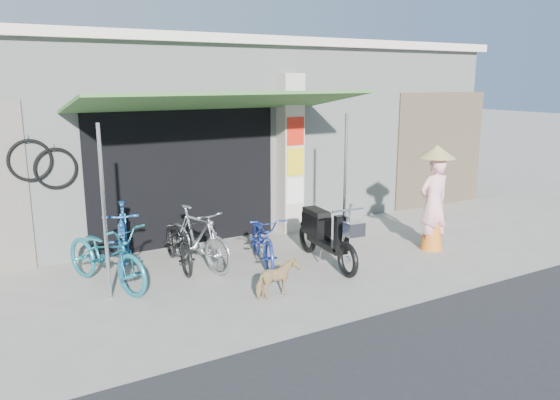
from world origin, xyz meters
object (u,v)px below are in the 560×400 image
bike_teal (106,255)px  moped (325,235)px  street_dog (277,279)px  bike_blue (123,240)px  nun (434,199)px  bike_black (179,242)px  bike_navy (263,239)px  bike_silver (197,238)px

bike_teal → moped: bearing=-33.8°
bike_teal → street_dog: bearing=-60.5°
bike_teal → bike_blue: bearing=27.6°
street_dog → moped: (1.35, 0.82, 0.22)m
bike_teal → nun: bearing=-32.3°
street_dog → nun: 3.48m
moped → nun: bearing=-2.7°
bike_black → bike_navy: size_ratio=0.98×
bike_blue → street_dog: bearing=-35.1°
bike_silver → moped: (1.84, -0.83, -0.01)m
bike_blue → street_dog: (1.55, -1.95, -0.28)m
bike_silver → street_dog: bike_silver is taller
bike_silver → bike_navy: bearing=-36.2°
bike_navy → street_dog: (-0.47, -1.28, -0.16)m
street_dog → moped: bearing=-68.3°
bike_silver → moped: moped is taller
moped → nun: (2.03, -0.31, 0.42)m
bike_silver → moped: 2.02m
bike_blue → nun: 5.15m
moped → street_dog: bearing=-142.7°
bike_silver → nun: 4.05m
bike_blue → moped: (2.90, -1.12, -0.06)m
bike_teal → bike_navy: bike_teal is taller
street_dog → bike_teal: bearing=41.2°
street_dog → moped: 1.60m
street_dog → nun: bearing=-91.0°
bike_blue → street_dog: 2.50m
bike_navy → moped: size_ratio=0.86×
bike_black → street_dog: bearing=-62.8°
bike_blue → bike_navy: 2.13m
street_dog → nun: nun is taller
street_dog → bike_silver: bearing=6.7°
bike_blue → moped: bearing=-4.7°
bike_teal → bike_silver: (1.41, 0.11, 0.01)m
street_dog → bike_navy: bearing=-29.9°
bike_black → nun: (4.10, -1.33, 0.49)m
street_dog → moped: size_ratio=0.33×
bike_silver → bike_teal: bearing=169.8°
bike_blue → bike_black: (0.83, -0.11, -0.13)m
bike_silver → bike_navy: bike_silver is taller
bike_black → moped: 2.31m
bike_navy → moped: moped is taller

